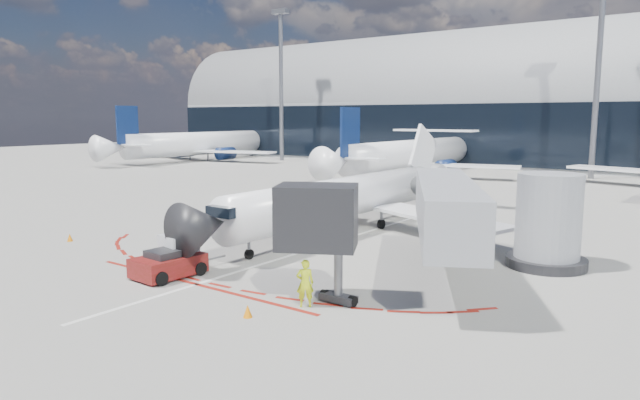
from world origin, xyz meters
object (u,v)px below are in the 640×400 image
Objects in this scene: regional_jet at (353,195)px; uld_container at (179,253)px; ramp_worker at (305,283)px; pushback_tug at (168,265)px.

regional_jet reaches higher than uld_container.
ramp_worker is at bearing 6.14° from uld_container.
ramp_worker reaches higher than pushback_tug.
pushback_tug is (-0.78, -15.02, -1.76)m from regional_jet.
uld_container is at bearing -46.92° from ramp_worker.
uld_container is (-8.34, 0.54, -0.07)m from ramp_worker.
uld_container is (-1.15, -14.03, -1.44)m from regional_jet.
regional_jet is 14.31× the size of ramp_worker.
regional_jet reaches higher than pushback_tug.
pushback_tug is at bearing -92.99° from regional_jet.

